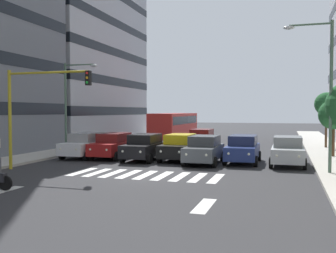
% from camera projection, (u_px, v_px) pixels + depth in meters
% --- Properties ---
extents(ground_plane, '(180.00, 180.00, 0.00)m').
position_uv_depth(ground_plane, '(146.00, 175.00, 19.83)').
color(ground_plane, '#2D2D30').
extents(building_right_block_0, '(10.32, 19.56, 19.50)m').
position_uv_depth(building_right_block_0, '(76.00, 55.00, 45.06)').
color(building_right_block_0, '#ADB2BC').
rests_on(building_right_block_0, ground_plane).
extents(crosswalk_markings, '(7.65, 2.80, 0.01)m').
position_uv_depth(crosswalk_markings, '(146.00, 175.00, 19.83)').
color(crosswalk_markings, silver).
rests_on(crosswalk_markings, ground_plane).
extents(lane_arrow_0, '(0.50, 2.20, 0.01)m').
position_uv_depth(lane_arrow_0, '(204.00, 206.00, 13.37)').
color(lane_arrow_0, silver).
rests_on(lane_arrow_0, ground_plane).
extents(lane_arrow_1, '(0.50, 2.20, 0.01)m').
position_uv_depth(lane_arrow_1, '(2.00, 191.00, 15.78)').
color(lane_arrow_1, silver).
rests_on(lane_arrow_1, ground_plane).
extents(car_0, '(2.02, 4.44, 1.72)m').
position_uv_depth(car_0, '(288.00, 151.00, 23.27)').
color(car_0, '#B2B7BC').
rests_on(car_0, ground_plane).
extents(car_1, '(2.02, 4.44, 1.72)m').
position_uv_depth(car_1, '(243.00, 149.00, 24.40)').
color(car_1, navy).
rests_on(car_1, ground_plane).
extents(car_2, '(2.02, 4.44, 1.72)m').
position_uv_depth(car_2, '(204.00, 149.00, 23.99)').
color(car_2, '#474C51').
rests_on(car_2, ground_plane).
extents(car_3, '(2.02, 4.44, 1.72)m').
position_uv_depth(car_3, '(180.00, 147.00, 25.61)').
color(car_3, black).
rests_on(car_3, ground_plane).
extents(car_4, '(2.02, 4.44, 1.72)m').
position_uv_depth(car_4, '(144.00, 147.00, 25.67)').
color(car_4, black).
rests_on(car_4, ground_plane).
extents(car_5, '(2.02, 4.44, 1.72)m').
position_uv_depth(car_5, '(113.00, 145.00, 26.88)').
color(car_5, maroon).
rests_on(car_5, ground_plane).
extents(car_6, '(2.02, 4.44, 1.72)m').
position_uv_depth(car_6, '(85.00, 145.00, 27.22)').
color(car_6, silver).
rests_on(car_6, ground_plane).
extents(car_row2_0, '(2.02, 4.44, 1.72)m').
position_uv_depth(car_row2_0, '(202.00, 139.00, 32.81)').
color(car_row2_0, maroon).
rests_on(car_row2_0, ground_plane).
extents(bus_behind_traffic, '(2.78, 10.50, 3.00)m').
position_uv_depth(bus_behind_traffic, '(174.00, 124.00, 41.43)').
color(bus_behind_traffic, red).
rests_on(bus_behind_traffic, ground_plane).
extents(traffic_light_gantry, '(5.09, 0.36, 5.50)m').
position_uv_depth(traffic_light_gantry, '(33.00, 102.00, 21.26)').
color(traffic_light_gantry, '#AD991E').
rests_on(traffic_light_gantry, ground_plane).
extents(street_lamp_left, '(2.40, 0.28, 7.59)m').
position_uv_depth(street_lamp_left, '(324.00, 82.00, 19.55)').
color(street_lamp_left, '#4C6B56').
rests_on(street_lamp_left, sidewalk_left).
extents(street_lamp_right, '(2.70, 0.28, 6.61)m').
position_uv_depth(street_lamp_right, '(71.00, 98.00, 28.87)').
color(street_lamp_right, '#4C6B56').
rests_on(street_lamp_right, sidewalk_right).
extents(street_tree_1, '(2.03, 2.03, 3.87)m').
position_uv_depth(street_tree_1, '(334.00, 115.00, 26.60)').
color(street_tree_1, '#513823').
rests_on(street_tree_1, sidewalk_left).
extents(street_tree_2, '(1.99, 1.99, 4.68)m').
position_uv_depth(street_tree_2, '(326.00, 104.00, 33.18)').
color(street_tree_2, '#513823').
rests_on(street_tree_2, sidewalk_left).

